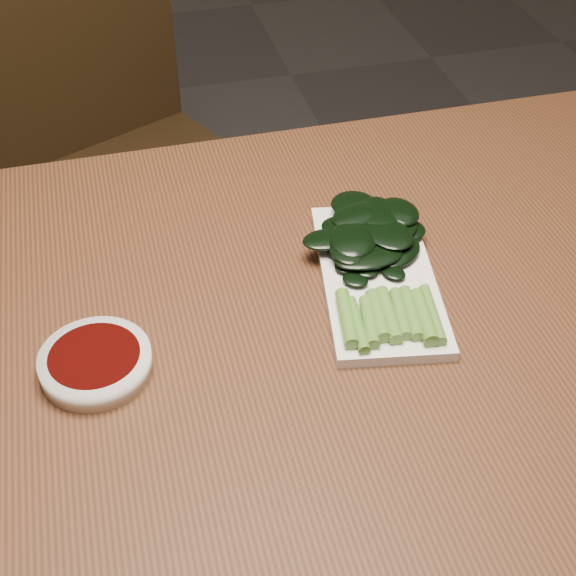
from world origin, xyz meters
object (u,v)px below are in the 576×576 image
(chair_far, at_px, (119,153))
(sauce_bowl, at_px, (96,362))
(gai_lan, at_px, (373,249))
(serving_plate, at_px, (378,278))
(table, at_px, (272,361))

(chair_far, distance_m, sauce_bowl, 0.90)
(gai_lan, bearing_deg, serving_plate, -95.24)
(sauce_bowl, distance_m, serving_plate, 0.35)
(table, distance_m, serving_plate, 0.16)
(chair_far, relative_size, serving_plate, 3.02)
(serving_plate, distance_m, gai_lan, 0.04)
(sauce_bowl, relative_size, serving_plate, 0.41)
(sauce_bowl, height_order, serving_plate, sauce_bowl)
(serving_plate, height_order, gai_lan, gai_lan)
(gai_lan, bearing_deg, sauce_bowl, -165.17)
(table, xyz_separation_m, chair_far, (-0.13, 0.82, -0.19))
(chair_far, distance_m, serving_plate, 0.88)
(sauce_bowl, bearing_deg, serving_plate, 10.13)
(serving_plate, bearing_deg, chair_far, 108.60)
(chair_far, distance_m, gai_lan, 0.86)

